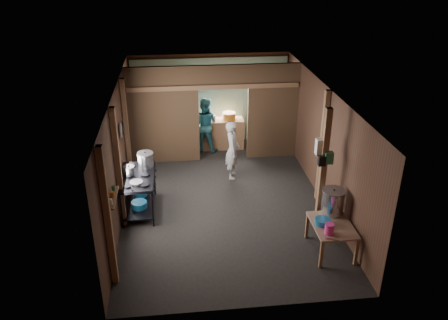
{
  "coord_description": "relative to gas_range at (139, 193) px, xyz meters",
  "views": [
    {
      "loc": [
        -0.98,
        -9.04,
        5.37
      ],
      "look_at": [
        0.0,
        -0.2,
        1.1
      ],
      "focal_mm": 36.37,
      "sensor_mm": 36.0,
      "label": 1
    }
  ],
  "objects": [
    {
      "name": "wall_left",
      "position": [
        -0.37,
        0.27,
        0.87
      ],
      "size": [
        0.0,
        7.0,
        2.6
      ],
      "primitive_type": "cube",
      "color": "#463123",
      "rests_on": "ground"
    },
    {
      "name": "back_counter",
      "position": [
        2.18,
        3.22,
        -0.01
      ],
      "size": [
        1.2,
        0.5,
        0.85
      ],
      "primitive_type": "cube",
      "color": "#926340",
      "rests_on": "floor"
    },
    {
      "name": "partition_left",
      "position": [
        0.55,
        2.47,
        0.87
      ],
      "size": [
        1.85,
        0.1,
        2.6
      ],
      "primitive_type": "cube",
      "color": "#47341D",
      "rests_on": "floor"
    },
    {
      "name": "post_right",
      "position": [
        4.06,
        0.07,
        0.87
      ],
      "size": [
        0.1,
        0.12,
        2.6
      ],
      "primitive_type": "cube",
      "color": "#926340",
      "rests_on": "floor"
    },
    {
      "name": "post_left_c",
      "position": [
        -0.3,
        1.47,
        0.87
      ],
      "size": [
        0.1,
        0.12,
        2.6
      ],
      "primitive_type": "cube",
      "color": "#926340",
      "rests_on": "floor"
    },
    {
      "name": "blue_tub_back",
      "position": [
        0.0,
        0.36,
        -0.2
      ],
      "size": [
        0.31,
        0.31,
        0.12
      ],
      "primitive_type": "cylinder",
      "color": "#1A679C",
      "rests_on": "gas_range"
    },
    {
      "name": "bag_black",
      "position": [
        3.66,
        -1.11,
        1.12
      ],
      "size": [
        0.14,
        0.1,
        0.2
      ],
      "primitive_type": "cube",
      "color": "black",
      "rests_on": "post_free"
    },
    {
      "name": "bag_white",
      "position": [
        3.68,
        -0.95,
        1.35
      ],
      "size": [
        0.22,
        0.15,
        0.32
      ],
      "primitive_type": "cube",
      "color": "white",
      "rests_on": "post_free"
    },
    {
      "name": "knife",
      "position": [
        3.58,
        -2.35,
        0.17
      ],
      "size": [
        0.29,
        0.14,
        0.01
      ],
      "primitive_type": "cube",
      "rotation": [
        0.0,
        0.0,
        -0.36
      ],
      "color": "silver",
      "rests_on": "prep_table"
    },
    {
      "name": "red_cup",
      "position": [
        1.94,
        3.22,
        0.49
      ],
      "size": [
        0.12,
        0.12,
        0.13
      ],
      "primitive_type": "cylinder",
      "color": "#C44036",
      "rests_on": "back_counter"
    },
    {
      "name": "wash_basin",
      "position": [
        3.53,
        -1.85,
        0.22
      ],
      "size": [
        0.38,
        0.38,
        0.11
      ],
      "primitive_type": "cylinder",
      "rotation": [
        0.0,
        0.0,
        -0.35
      ],
      "color": "#1A679C",
      "rests_on": "prep_table"
    },
    {
      "name": "wall_clock",
      "position": [
        2.13,
        3.67,
        1.47
      ],
      "size": [
        0.2,
        0.03,
        0.2
      ],
      "primitive_type": "cylinder",
      "rotation": [
        1.57,
        0.0,
        0.0
      ],
      "color": "white",
      "rests_on": "wall_back"
    },
    {
      "name": "wall_shelf",
      "position": [
        -0.27,
        -1.83,
        0.97
      ],
      "size": [
        0.14,
        0.8,
        0.03
      ],
      "primitive_type": "cube",
      "color": "#926340",
      "rests_on": "wall_left"
    },
    {
      "name": "bag_green",
      "position": [
        3.8,
        -1.09,
        1.17
      ],
      "size": [
        0.16,
        0.12,
        0.24
      ],
      "primitive_type": "cube",
      "color": "#2E714A",
      "rests_on": "post_free"
    },
    {
      "name": "floor",
      "position": [
        1.88,
        0.27,
        -0.43
      ],
      "size": [
        4.5,
        7.0,
        0.0
      ],
      "primitive_type": "cube",
      "color": "#2B2829",
      "rests_on": "ground"
    },
    {
      "name": "wall_back",
      "position": [
        1.88,
        3.77,
        0.87
      ],
      "size": [
        4.5,
        0.0,
        2.6
      ],
      "primitive_type": "cube",
      "color": "#463123",
      "rests_on": "ground"
    },
    {
      "name": "yellow_tub",
      "position": [
        2.37,
        3.22,
        0.52
      ],
      "size": [
        0.37,
        0.37,
        0.2
      ],
      "primitive_type": "cylinder",
      "color": "#BC691F",
      "rests_on": "back_counter"
    },
    {
      "name": "jar_white",
      "position": [
        -0.27,
        -2.08,
        1.03
      ],
      "size": [
        0.07,
        0.07,
        0.1
      ],
      "primitive_type": "cylinder",
      "color": "white",
      "rests_on": "wall_shelf"
    },
    {
      "name": "stove_pot_med",
      "position": [
        -0.17,
        0.08,
        0.52
      ],
      "size": [
        0.26,
        0.26,
        0.21
      ],
      "primitive_type": null,
      "rotation": [
        0.0,
        0.0,
        -0.07
      ],
      "color": "silver",
      "rests_on": "gas_range"
    },
    {
      "name": "wall_right",
      "position": [
        4.13,
        0.27,
        0.87
      ],
      "size": [
        0.0,
        7.0,
        2.6
      ],
      "primitive_type": "cube",
      "color": "#463123",
      "rests_on": "ground"
    },
    {
      "name": "partition_header",
      "position": [
        2.13,
        2.47,
        1.87
      ],
      "size": [
        1.3,
        0.1,
        0.6
      ],
      "primitive_type": "cube",
      "color": "#47341D",
      "rests_on": "wall_back"
    },
    {
      "name": "worker_back",
      "position": [
        1.67,
        3.07,
        0.35
      ],
      "size": [
        0.91,
        0.8,
        1.55
      ],
      "primitive_type": "imported",
      "rotation": [
        0.0,
        0.0,
        2.81
      ],
      "color": "teal",
      "rests_on": "floor"
    },
    {
      "name": "pan_lid_big",
      "position": [
        -0.33,
        0.67,
        1.22
      ],
      "size": [
        0.03,
        0.34,
        0.34
      ],
      "primitive_type": "cylinder",
      "rotation": [
        0.0,
        1.57,
        0.0
      ],
      "color": "gray",
      "rests_on": "wall_left"
    },
    {
      "name": "wall_front",
      "position": [
        1.88,
        -3.23,
        0.87
      ],
      "size": [
        4.5,
        0.0,
        2.6
      ],
      "primitive_type": "cube",
      "color": "#463123",
      "rests_on": "ground"
    },
    {
      "name": "pan_lid_small",
      "position": [
        -0.33,
        1.07,
        1.12
      ],
      "size": [
        0.03,
        0.3,
        0.3
      ],
      "primitive_type": "cylinder",
      "rotation": [
        0.0,
        1.57,
        0.0
      ],
      "color": "black",
      "rests_on": "wall_left"
    },
    {
      "name": "jar_yellow",
      "position": [
        -0.27,
        -1.83,
        1.03
      ],
      "size": [
        0.08,
        0.08,
        0.1
      ],
      "primitive_type": "cylinder",
      "color": "#BC691F",
      "rests_on": "wall_shelf"
    },
    {
      "name": "post_left_a",
      "position": [
        -0.3,
        -2.33,
        0.87
      ],
      "size": [
        0.1,
        0.12,
        2.6
      ],
      "primitive_type": "cube",
      "color": "#926340",
      "rests_on": "floor"
    },
    {
      "name": "stove_pot_large",
      "position": [
        0.17,
        0.41,
        0.59
      ],
      "size": [
        0.45,
        0.45,
        0.36
      ],
      "primitive_type": null,
      "rotation": [
        0.0,
        0.0,
        -0.29
      ],
      "color": "silver",
      "rests_on": "gas_range"
    },
    {
      "name": "stock_pot",
      "position": [
        3.83,
        -1.48,
        0.4
      ],
      "size": [
        0.46,
        0.46,
        0.52
      ],
      "primitive_type": null,
      "rotation": [
        0.0,
        0.0,
        -0.02
      ],
      "color": "silver",
      "rests_on": "prep_table"
    },
    {
      "name": "partition_right",
      "position": [
        3.46,
        2.47,
        0.87
      ],
      "size": [
        1.35,
        0.1,
        2.6
      ],
      "primitive_type": "cube",
      "color": "#47341D",
      "rests_on": "floor"
    },
    {
      "name": "frying_pan",
      "position": [
        0.0,
        -0.36,
        0.45
      ],
      "size": [
        0.4,
        0.55,
        0.07
      ],
      "primitive_type": null,
      "rotation": [
        0.0,
        0.0,
        0.28
      ],
      "color": "gray",
      "rests_on": "gas_range"
    },
    {
      "name": "cross_beam",
      "position": [
        1.88,
        2.42,
        1.62
      ],
      "size": [
        4.4,
        0.12,
        0.12
      ],
      "primitive_type": "cube",
      "color": "#926340",
      "rests_on": "wall_left"
    },
    {
      "name": "prep_table",
      "position": [
        3.71,
        -1.89,
        -0.14
      ],
      "size": [
        0.73,
        1.0,
        0.59
      ],
      "primitive_type": null,
      "color": "#A27A67",
      "rests_on": "floor"
    },
    {
      "name": "post_left_b",
      "position": [
        -0.3,
        -0.53,
        0.87
      ],
      "size": [
        0.1,
        0.12,
        2.6
      ],
      "primitive_type": "cube",
      "color": "#926340",
      "rests_on": "floor"
    },
    {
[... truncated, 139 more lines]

